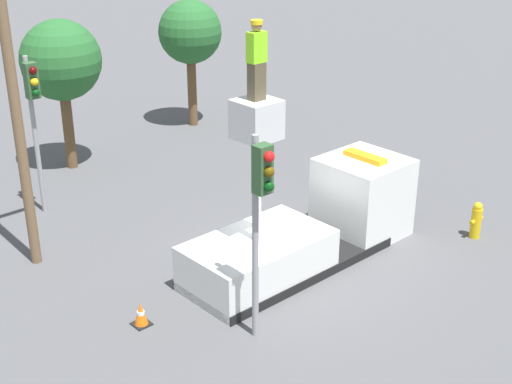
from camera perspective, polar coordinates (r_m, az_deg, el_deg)
name	(u,v)px	position (r m, az deg, el deg)	size (l,w,h in m)	color
ground_plane	(288,267)	(18.36, 2.57, -5.98)	(120.00, 120.00, 0.00)	#4C4C4F
bucket_truck	(310,226)	(18.45, 4.37, -2.76)	(6.77, 2.13, 4.63)	black
worker	(257,61)	(15.62, 0.05, 10.48)	(0.40, 0.26, 1.75)	brown
traffic_light_pole	(260,200)	(14.10, 0.35, -0.67)	(0.34, 0.57, 4.59)	gray
traffic_light_across	(34,105)	(21.00, -17.37, 6.67)	(0.34, 0.57, 4.68)	gray
fire_hydrant	(476,220)	(20.49, 17.21, -2.17)	(0.53, 0.29, 1.05)	gold
traffic_cone_rear	(141,315)	(16.19, -9.20, -9.65)	(0.39, 0.39, 0.56)	black
tree_left_bg	(61,61)	(24.40, -15.33, 10.04)	(2.64, 2.64, 5.05)	brown
tree_right_bg	(190,33)	(28.26, -5.30, 12.53)	(2.45, 2.45, 4.97)	brown
utility_pole	(12,83)	(17.73, -18.94, 8.25)	(2.20, 0.26, 8.83)	brown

